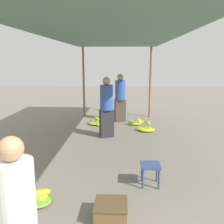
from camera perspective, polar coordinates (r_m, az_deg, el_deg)
name	(u,v)px	position (r m, az deg, el deg)	size (l,w,h in m)	color
canopy_post_back_left	(84,82)	(9.80, -6.49, 6.78)	(0.08, 0.08, 2.69)	olive
canopy_post_back_right	(150,83)	(9.72, 8.75, 6.68)	(0.08, 0.08, 2.69)	olive
canopy_tarp	(111,35)	(5.61, -0.20, 17.14)	(2.97, 8.50, 0.04)	#567A60
vendor_foreground	(17,222)	(2.47, -20.84, -22.41)	(0.35, 0.34, 1.59)	#2D2D33
stool	(150,168)	(4.54, 8.76, -12.59)	(0.34, 0.34, 0.40)	#384C84
banana_pile_left_0	(39,198)	(4.26, -16.30, -18.41)	(0.42, 0.49, 0.21)	#C8D428
banana_pile_left_1	(96,122)	(8.63, -3.63, -2.39)	(0.54, 0.53, 0.27)	#A1C52F
banana_pile_right_0	(146,128)	(7.90, 7.76, -3.68)	(0.61, 0.44, 0.33)	yellow
banana_pile_right_1	(136,123)	(8.62, 5.41, -2.41)	(0.60, 0.38, 0.21)	#7EB736
crate_near	(111,211)	(3.74, -0.25, -21.64)	(0.46, 0.46, 0.24)	brown
shopper_walking_mid	(120,97)	(8.93, 1.87, 3.43)	(0.46, 0.46, 1.71)	#4C4238
shopper_walking_far	(107,106)	(7.07, -1.26, 1.29)	(0.48, 0.48, 1.73)	#2D2D33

